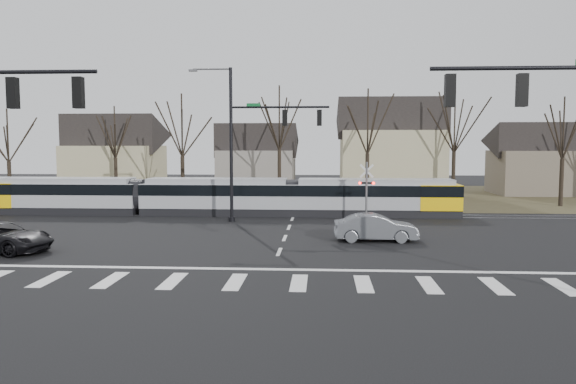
# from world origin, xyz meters

# --- Properties ---
(ground) EXTENTS (140.00, 140.00, 0.00)m
(ground) POSITION_xyz_m (0.00, 0.00, 0.00)
(ground) COLOR black
(grass_verge) EXTENTS (140.00, 28.00, 0.01)m
(grass_verge) POSITION_xyz_m (0.00, 32.00, 0.01)
(grass_verge) COLOR #38331E
(grass_verge) RESTS_ON ground
(crosswalk) EXTENTS (27.00, 2.60, 0.01)m
(crosswalk) POSITION_xyz_m (0.00, -4.00, 0.01)
(crosswalk) COLOR silver
(crosswalk) RESTS_ON ground
(stop_line) EXTENTS (28.00, 0.35, 0.01)m
(stop_line) POSITION_xyz_m (0.00, -1.80, 0.01)
(stop_line) COLOR silver
(stop_line) RESTS_ON ground
(lane_dashes) EXTENTS (0.18, 30.00, 0.01)m
(lane_dashes) POSITION_xyz_m (0.00, 16.00, 0.01)
(lane_dashes) COLOR silver
(lane_dashes) RESTS_ON ground
(rail_pair) EXTENTS (90.00, 1.52, 0.06)m
(rail_pair) POSITION_xyz_m (0.00, 15.80, 0.03)
(rail_pair) COLOR #59595E
(rail_pair) RESTS_ON ground
(tram) EXTENTS (35.33, 2.62, 2.68)m
(tram) POSITION_xyz_m (-5.76, 16.00, 1.46)
(tram) COLOR gray
(tram) RESTS_ON ground
(sedan) EXTENTS (1.66, 4.47, 1.46)m
(sedan) POSITION_xyz_m (4.92, 5.34, 0.73)
(sedan) COLOR #5B5E63
(sedan) RESTS_ON ground
(suv) EXTENTS (4.40, 6.08, 1.43)m
(suv) POSITION_xyz_m (-13.40, 1.17, 0.72)
(suv) COLOR black
(suv) RESTS_ON ground
(signal_pole_near_right) EXTENTS (6.72, 0.44, 8.00)m
(signal_pole_near_right) POSITION_xyz_m (10.11, -6.00, 5.17)
(signal_pole_near_right) COLOR black
(signal_pole_near_right) RESTS_ON ground
(signal_pole_far) EXTENTS (9.28, 0.44, 10.20)m
(signal_pole_far) POSITION_xyz_m (-2.41, 12.50, 5.70)
(signal_pole_far) COLOR black
(signal_pole_far) RESTS_ON ground
(rail_crossing_signal) EXTENTS (1.08, 0.36, 4.00)m
(rail_crossing_signal) POSITION_xyz_m (5.00, 12.79, 1.89)
(rail_crossing_signal) COLOR #59595B
(rail_crossing_signal) RESTS_ON ground
(tree_row) EXTENTS (59.20, 7.20, 10.00)m
(tree_row) POSITION_xyz_m (2.00, 26.00, 5.00)
(tree_row) COLOR black
(tree_row) RESTS_ON ground
(house_a) EXTENTS (9.72, 8.64, 8.60)m
(house_a) POSITION_xyz_m (-20.00, 34.00, 4.46)
(house_a) COLOR tan
(house_a) RESTS_ON ground
(house_b) EXTENTS (8.64, 7.56, 7.65)m
(house_b) POSITION_xyz_m (-5.00, 36.00, 3.97)
(house_b) COLOR slate
(house_b) RESTS_ON ground
(house_c) EXTENTS (10.80, 8.64, 10.10)m
(house_c) POSITION_xyz_m (9.00, 33.00, 5.23)
(house_c) COLOR tan
(house_c) RESTS_ON ground
(house_d) EXTENTS (8.64, 7.56, 7.65)m
(house_d) POSITION_xyz_m (24.00, 35.00, 3.97)
(house_d) COLOR brown
(house_d) RESTS_ON ground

